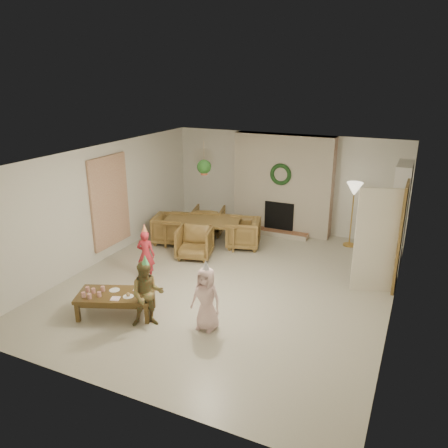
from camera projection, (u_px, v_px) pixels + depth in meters
The scene contains 56 objects.
floor at pixel (229, 282), 8.67m from camera, with size 7.00×7.00×0.00m, color #B7B29E.
ceiling at pixel (230, 156), 7.86m from camera, with size 7.00×7.00×0.00m, color white.
wall_back at pixel (285, 183), 11.27m from camera, with size 7.00×7.00×0.00m, color silver.
wall_front at pixel (110, 308), 5.26m from camera, with size 7.00×7.00×0.00m, color silver.
wall_left at pixel (102, 204), 9.45m from camera, with size 7.00×7.00×0.00m, color silver.
wall_right at pixel (400, 247), 7.08m from camera, with size 7.00×7.00×0.00m, color silver.
fireplace_mass at pixel (283, 184), 11.10m from camera, with size 2.50×0.40×2.50m, color #592517.
fireplace_hearth at pixel (277, 233), 11.18m from camera, with size 1.60×0.30×0.12m, color brown.
fireplace_firebox at pixel (279, 216), 11.20m from camera, with size 0.75×0.12×0.75m, color black.
fireplace_wreath at pixel (281, 174), 10.80m from camera, with size 0.54×0.54×0.10m, color #143716.
floor_lamp_base at pixel (349, 245), 10.53m from camera, with size 0.29×0.29×0.03m, color gold.
floor_lamp_post at pixel (352, 217), 10.30m from camera, with size 0.03×0.03×1.39m, color gold.
floor_lamp_shade at pixel (354, 189), 10.08m from camera, with size 0.37×0.37×0.31m, color beige.
bookshelf_carcass at pixel (399, 215), 9.16m from camera, with size 0.30×1.00×2.20m, color white.
bookshelf_shelf_a at pixel (394, 244), 9.38m from camera, with size 0.30×0.92×0.03m, color white.
bookshelf_shelf_b at pixel (396, 227), 9.25m from camera, with size 0.30×0.92×0.03m, color white.
bookshelf_shelf_c at pixel (399, 208), 9.12m from camera, with size 0.30×0.92×0.03m, color white.
bookshelf_shelf_d at pixel (401, 190), 8.99m from camera, with size 0.30×0.92×0.03m, color white.
books_row_lower at pixel (393, 240), 9.22m from camera, with size 0.20×0.40×0.24m, color #B13920.
books_row_mid at pixel (396, 219), 9.26m from camera, with size 0.20×0.44×0.24m, color #284794.
books_row_upper at pixel (398, 203), 9.00m from camera, with size 0.20×0.36×0.22m, color #A29422.
door_frame at pixel (401, 237), 8.20m from camera, with size 0.05×0.86×2.04m, color brown.
door_leaf at pixel (377, 241), 8.03m from camera, with size 0.05×0.80×2.00m, color beige.
curtain_panel at pixel (110, 201), 9.61m from camera, with size 0.06×1.20×2.00m, color beige.
dining_table at pixel (202, 232), 10.50m from camera, with size 1.79×1.00×0.63m, color brown.
dining_chair_near at pixel (195, 243), 9.75m from camera, with size 0.74×0.76×0.70m, color brown.
dining_chair_far at pixel (209, 220), 11.22m from camera, with size 0.74×0.76×0.70m, color brown.
dining_chair_left at pixel (170, 229), 10.61m from camera, with size 0.74×0.76×0.70m, color brown.
dining_chair_right at pixel (243, 233), 10.33m from camera, with size 0.74×0.76×0.70m, color brown.
hanging_plant_cord at pixel (204, 157), 9.78m from camera, with size 0.01×0.01×0.70m, color tan.
hanging_plant_pot at pixel (204, 172), 9.89m from camera, with size 0.16×0.16×0.12m, color #A75035.
hanging_plant_foliage at pixel (204, 167), 9.85m from camera, with size 0.32×0.32×0.32m, color #1A4416.
coffee_table_top at pixel (116, 295), 7.42m from camera, with size 1.27×0.64×0.06m, color brown.
coffee_table_apron at pixel (116, 299), 7.44m from camera, with size 1.17×0.54×0.08m, color brown.
coffee_leg_fl at pixel (78, 312), 7.26m from camera, with size 0.07×0.07×0.33m, color brown.
coffee_leg_fr at pixel (147, 314), 7.21m from camera, with size 0.07×0.07×0.33m, color brown.
coffee_leg_bl at pixel (88, 297), 7.75m from camera, with size 0.07×0.07×0.33m, color brown.
coffee_leg_br at pixel (153, 299), 7.70m from camera, with size 0.07×0.07×0.33m, color brown.
cup_a at pixel (84, 295), 7.27m from camera, with size 0.07×0.07×0.09m, color white.
cup_b at pixel (88, 289), 7.46m from camera, with size 0.07×0.07×0.09m, color white.
cup_c at pixel (90, 296), 7.22m from camera, with size 0.07×0.07×0.09m, color white.
cup_d at pixel (93, 291), 7.41m from camera, with size 0.07×0.07×0.09m, color white.
cup_e at pixel (99, 294), 7.29m from camera, with size 0.07×0.07×0.09m, color white.
cup_f at pixel (103, 289), 7.48m from camera, with size 0.07×0.07×0.09m, color white.
plate_a at pixel (114, 290), 7.52m from camera, with size 0.18×0.18×0.01m, color white.
plate_b at pixel (128, 296), 7.30m from camera, with size 0.18×0.18×0.01m, color white.
plate_c at pixel (143, 291), 7.48m from camera, with size 0.18×0.18×0.01m, color white.
food_scoop at pixel (128, 294), 7.29m from camera, with size 0.07×0.07×0.07m, color tan.
napkin_left at pixel (115, 299), 7.24m from camera, with size 0.15×0.15×0.01m, color #FFBBCF.
napkin_right at pixel (138, 289), 7.56m from camera, with size 0.15×0.15×0.01m, color #FFBBCF.
child_red at pixel (146, 255), 8.70m from camera, with size 0.37×0.24×1.01m, color #BB2833.
party_hat_red at pixel (144, 229), 8.52m from camera, with size 0.14×0.14×0.19m, color gold.
child_plaid at pixel (147, 294), 7.04m from camera, with size 0.54×0.42×1.11m, color brown.
party_hat_plaid at pixel (145, 260), 6.84m from camera, with size 0.13×0.13×0.18m, color #4FB968.
child_pink at pixel (206, 299), 6.95m from camera, with size 0.52×0.34×1.06m, color beige.
party_hat_pink at pixel (206, 266), 6.76m from camera, with size 0.14×0.14×0.19m, color silver.
Camera 1 is at (3.18, -7.15, 3.91)m, focal length 35.29 mm.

